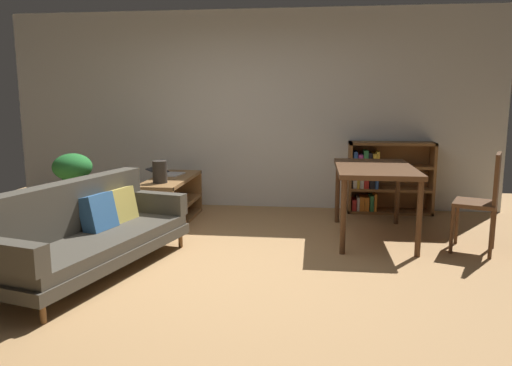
# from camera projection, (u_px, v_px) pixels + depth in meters

# --- Properties ---
(ground_plane) EXTENTS (8.16, 8.16, 0.00)m
(ground_plane) POSITION_uv_depth(u_px,v_px,m) (211.00, 269.00, 4.35)
(ground_plane) COLOR tan
(back_wall_panel) EXTENTS (6.80, 0.10, 2.70)m
(back_wall_panel) POSITION_uv_depth(u_px,v_px,m) (250.00, 110.00, 6.77)
(back_wall_panel) COLOR silver
(back_wall_panel) RESTS_ON ground_plane
(fabric_couch) EXTENTS (1.21, 2.13, 0.79)m
(fabric_couch) POSITION_uv_depth(u_px,v_px,m) (88.00, 230.00, 4.26)
(fabric_couch) COLOR brown
(fabric_couch) RESTS_ON ground_plane
(media_console) EXTENTS (0.45, 1.34, 0.56)m
(media_console) POSITION_uv_depth(u_px,v_px,m) (171.00, 201.00, 5.98)
(media_console) COLOR olive
(media_console) RESTS_ON ground_plane
(open_laptop) EXTENTS (0.45, 0.36, 0.09)m
(open_laptop) POSITION_uv_depth(u_px,v_px,m) (167.00, 173.00, 6.16)
(open_laptop) COLOR silver
(open_laptop) RESTS_ON media_console
(desk_speaker) EXTENTS (0.16, 0.16, 0.25)m
(desk_speaker) POSITION_uv_depth(u_px,v_px,m) (160.00, 172.00, 5.54)
(desk_speaker) COLOR #2D2823
(desk_speaker) RESTS_ON media_console
(potted_floor_plant) EXTENTS (0.46, 0.52, 0.86)m
(potted_floor_plant) POSITION_uv_depth(u_px,v_px,m) (73.00, 180.00, 5.88)
(potted_floor_plant) COLOR brown
(potted_floor_plant) RESTS_ON ground_plane
(dining_table) EXTENTS (0.82, 1.37, 0.79)m
(dining_table) POSITION_uv_depth(u_px,v_px,m) (375.00, 174.00, 5.25)
(dining_table) COLOR #56351E
(dining_table) RESTS_ON ground_plane
(dining_chair_near) EXTENTS (0.51, 0.53, 1.00)m
(dining_chair_near) POSITION_uv_depth(u_px,v_px,m) (484.00, 197.00, 4.76)
(dining_chair_near) COLOR #56351E
(dining_chair_near) RESTS_ON ground_plane
(bookshelf) EXTENTS (1.10, 0.34, 0.95)m
(bookshelf) POSITION_uv_depth(u_px,v_px,m) (383.00, 178.00, 6.51)
(bookshelf) COLOR brown
(bookshelf) RESTS_ON ground_plane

